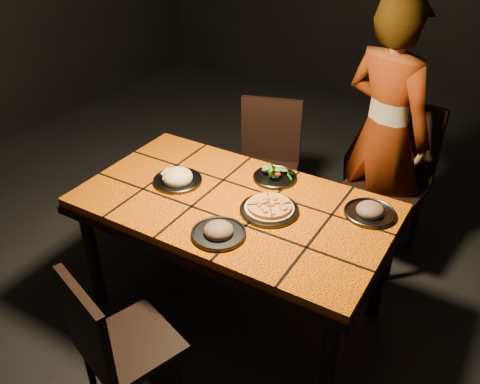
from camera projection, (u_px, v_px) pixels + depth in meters
The scene contains 11 objects.
room_shell at pixel (233, 59), 2.21m from camera, with size 6.04×7.04×3.08m.
dining_table at pixel (234, 214), 2.66m from camera, with size 1.62×0.92×0.75m.
chair_near at pixel (113, 342), 2.18m from camera, with size 0.49×0.49×0.85m.
chair_far_left at pixel (268, 158), 3.48m from camera, with size 0.52×0.52×0.91m.
chair_far_right at pixel (391, 172), 3.19m from camera, with size 0.51×0.51×1.03m.
diner at pixel (385, 133), 3.10m from camera, with size 0.61×0.40×1.68m, color brown.
plate_pizza at pixel (269, 208), 2.54m from camera, with size 0.35×0.35×0.04m.
plate_pasta at pixel (177, 178), 2.77m from camera, with size 0.27×0.27×0.09m.
plate_salad at pixel (275, 175), 2.80m from camera, with size 0.24×0.24×0.07m.
plate_mushroom_a at pixel (219, 231), 2.37m from camera, with size 0.26×0.26×0.09m.
plate_mushroom_b at pixel (370, 211), 2.51m from camera, with size 0.26×0.26×0.08m.
Camera 1 is at (1.15, -1.85, 2.21)m, focal length 38.00 mm.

